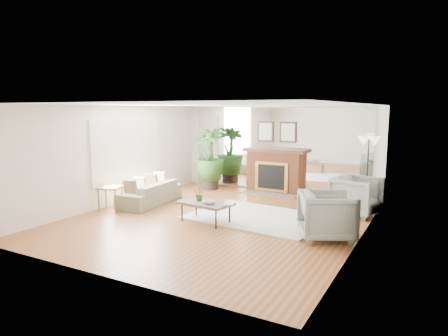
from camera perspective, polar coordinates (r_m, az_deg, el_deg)
The scene contains 18 objects.
ground at distance 8.92m, azimuth -0.70°, elevation -7.22°, with size 7.00×7.00×0.00m, color brown.
wall_left at distance 10.45m, azimuth -15.17°, elevation 1.78°, with size 0.02×7.00×2.50m, color silver.
wall_right at distance 7.68m, azimuth 19.13°, elevation -0.70°, with size 0.02×7.00×2.50m, color silver.
wall_back at distance 11.82m, azimuth 7.60°, elevation 2.73°, with size 6.00×0.02×2.50m, color silver.
mirror_panel at distance 11.80m, azimuth 7.57°, elevation 2.72°, with size 5.40×0.04×2.40m, color silver.
window_panel at distance 10.71m, azimuth -13.60°, elevation 2.53°, with size 0.04×2.40×1.50m, color #B2E09E.
fireplace at distance 11.68m, azimuth 7.14°, elevation -0.25°, with size 1.85×0.83×2.05m.
area_rug at distance 9.02m, azimuth 4.75°, elevation -6.98°, with size 2.90×2.07×0.03m, color white.
coffee_table at distance 8.53m, azimuth -2.66°, elevation -5.12°, with size 1.20×0.81×0.45m.
sofa at distance 10.37m, azimuth -10.50°, elevation -3.54°, with size 1.93×0.75×0.56m, color gray.
armchair_back at distance 9.62m, azimuth 18.39°, elevation -3.79°, with size 0.95×0.97×0.89m, color gray.
armchair_front at distance 7.71m, azimuth 14.52°, elevation -6.58°, with size 0.95×0.98×0.89m, color gray.
side_table at distance 9.86m, azimuth -15.94°, elevation -3.12°, with size 0.66×0.66×0.58m.
potted_ficus at distance 12.03m, azimuth -2.08°, elevation 1.61°, with size 0.97×0.97×1.84m.
floor_lamp at distance 10.42m, azimuth 19.96°, elevation 2.88°, with size 0.57×0.32×1.75m.
tabletop_plant at distance 8.62m, azimuth -3.51°, elevation -3.80°, with size 0.24×0.21×0.27m, color #326525.
fruit_bowl at distance 8.35m, azimuth -2.24°, elevation -4.93°, with size 0.25×0.25×0.06m, color olive.
book at distance 8.32m, azimuth -0.01°, elevation -5.11°, with size 0.21×0.29×0.02m, color olive.
Camera 1 is at (4.21, -7.49, 2.40)m, focal length 32.00 mm.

